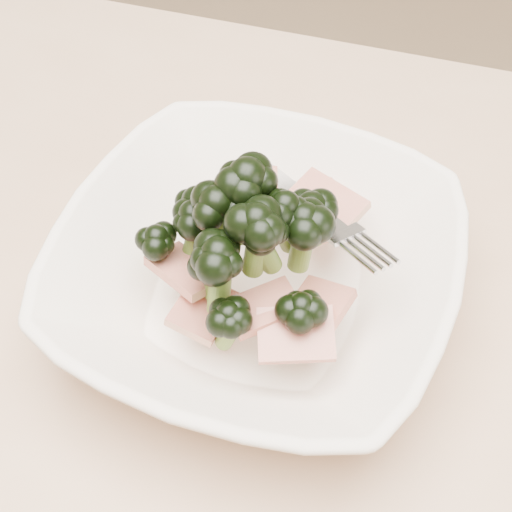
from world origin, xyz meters
name	(u,v)px	position (x,y,z in m)	size (l,w,h in m)	color
dining_table	(136,423)	(0.00, 0.00, 0.65)	(1.20, 0.80, 0.75)	tan
broccoli_dish	(255,266)	(0.08, 0.07, 0.79)	(0.29, 0.29, 0.12)	#F1DFCC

